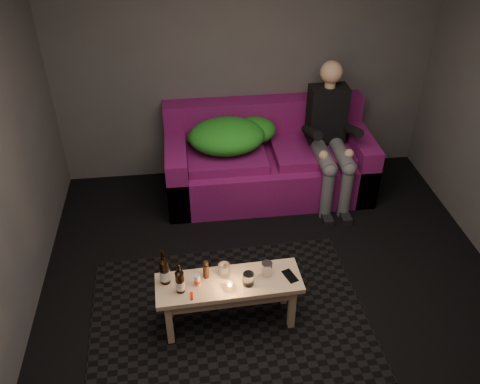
# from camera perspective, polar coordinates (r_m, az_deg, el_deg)

# --- Properties ---
(floor) EXTENTS (4.50, 4.50, 0.00)m
(floor) POSITION_cam_1_polar(r_m,az_deg,el_deg) (4.29, 4.55, -13.57)
(floor) COLOR black
(floor) RESTS_ON ground
(room) EXTENTS (4.50, 4.50, 4.50)m
(room) POSITION_cam_1_polar(r_m,az_deg,el_deg) (3.65, 4.36, 9.48)
(room) COLOR silver
(room) RESTS_ON ground
(rug) EXTENTS (2.28, 1.69, 0.01)m
(rug) POSITION_cam_1_polar(r_m,az_deg,el_deg) (4.27, -1.25, -13.75)
(rug) COLOR black
(rug) RESTS_ON floor
(sofa) EXTENTS (2.14, 0.96, 0.92)m
(sofa) POSITION_cam_1_polar(r_m,az_deg,el_deg) (5.48, 3.06, 3.41)
(sofa) COLOR #6D0E55
(sofa) RESTS_ON floor
(green_blanket) EXTENTS (0.94, 0.64, 0.32)m
(green_blanket) POSITION_cam_1_polar(r_m,az_deg,el_deg) (5.24, -1.01, 6.43)
(green_blanket) COLOR #2A8418
(green_blanket) RESTS_ON sofa
(person) EXTENTS (0.39, 0.89, 1.43)m
(person) POSITION_cam_1_polar(r_m,az_deg,el_deg) (5.26, 10.09, 6.56)
(person) COLOR black
(person) RESTS_ON sofa
(coffee_table) EXTENTS (1.12, 0.39, 0.45)m
(coffee_table) POSITION_cam_1_polar(r_m,az_deg,el_deg) (3.96, -1.24, -10.82)
(coffee_table) COLOR tan
(coffee_table) RESTS_ON rug
(beer_bottle_a) EXTENTS (0.08, 0.08, 0.31)m
(beer_bottle_a) POSITION_cam_1_polar(r_m,az_deg,el_deg) (3.86, -8.48, -8.74)
(beer_bottle_a) COLOR black
(beer_bottle_a) RESTS_ON coffee_table
(beer_bottle_b) EXTENTS (0.07, 0.07, 0.27)m
(beer_bottle_b) POSITION_cam_1_polar(r_m,az_deg,el_deg) (3.79, -6.76, -9.92)
(beer_bottle_b) COLOR black
(beer_bottle_b) RESTS_ON coffee_table
(salt_shaker) EXTENTS (0.05, 0.05, 0.10)m
(salt_shaker) POSITION_cam_1_polar(r_m,az_deg,el_deg) (3.86, -4.82, -9.84)
(salt_shaker) COLOR silver
(salt_shaker) RESTS_ON coffee_table
(pepper_mill) EXTENTS (0.05, 0.05, 0.12)m
(pepper_mill) POSITION_cam_1_polar(r_m,az_deg,el_deg) (3.90, -3.85, -8.84)
(pepper_mill) COLOR black
(pepper_mill) RESTS_ON coffee_table
(tumbler_back) EXTENTS (0.11, 0.11, 0.11)m
(tumbler_back) POSITION_cam_1_polar(r_m,az_deg,el_deg) (3.91, -1.80, -8.76)
(tumbler_back) COLOR white
(tumbler_back) RESTS_ON coffee_table
(tealight) EXTENTS (0.06, 0.06, 0.04)m
(tealight) POSITION_cam_1_polar(r_m,az_deg,el_deg) (3.84, -1.18, -10.48)
(tealight) COLOR white
(tealight) RESTS_ON coffee_table
(tumbler_front) EXTENTS (0.10, 0.10, 0.10)m
(tumbler_front) POSITION_cam_1_polar(r_m,az_deg,el_deg) (3.85, 0.94, -9.74)
(tumbler_front) COLOR white
(tumbler_front) RESTS_ON coffee_table
(steel_cup) EXTENTS (0.11, 0.11, 0.11)m
(steel_cup) POSITION_cam_1_polar(r_m,az_deg,el_deg) (3.92, 3.03, -8.60)
(steel_cup) COLOR #BBBDC3
(steel_cup) RESTS_ON coffee_table
(smartphone) EXTENTS (0.12, 0.16, 0.01)m
(smartphone) POSITION_cam_1_polar(r_m,az_deg,el_deg) (3.95, 5.63, -9.36)
(smartphone) COLOR black
(smartphone) RESTS_ON coffee_table
(red_lighter) EXTENTS (0.02, 0.07, 0.01)m
(red_lighter) POSITION_cam_1_polar(r_m,az_deg,el_deg) (3.81, -5.45, -11.55)
(red_lighter) COLOR #B31A0B
(red_lighter) RESTS_ON coffee_table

